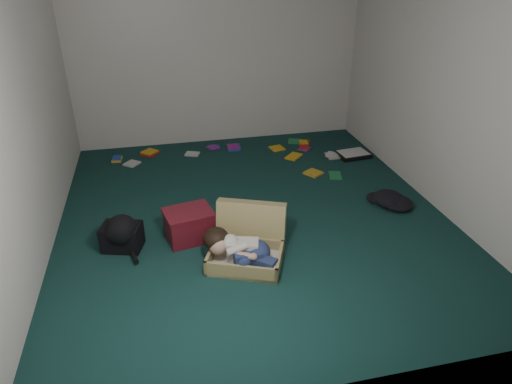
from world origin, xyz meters
name	(u,v)px	position (x,y,z in m)	size (l,w,h in m)	color
floor	(253,214)	(0.00, 0.00, 0.00)	(4.50, 4.50, 0.00)	#123431
wall_back	(217,50)	(0.00, 2.25, 1.30)	(4.50, 4.50, 0.00)	silver
wall_front	(346,215)	(0.00, -2.25, 1.30)	(4.50, 4.50, 0.00)	silver
wall_left	(24,110)	(-2.00, 0.00, 1.30)	(4.50, 4.50, 0.00)	silver
wall_right	(443,84)	(2.00, 0.00, 1.30)	(4.50, 4.50, 0.00)	silver
suitcase	(248,243)	(-0.21, -0.73, 0.14)	(0.84, 0.83, 0.48)	tan
person	(239,249)	(-0.31, -0.86, 0.18)	(0.63, 0.52, 0.29)	beige
maroon_bin	(189,225)	(-0.70, -0.31, 0.16)	(0.51, 0.44, 0.31)	maroon
backpack	(122,236)	(-1.34, -0.33, 0.13)	(0.45, 0.36, 0.27)	black
clothing_pile	(391,198)	(1.56, -0.09, 0.06)	(0.40, 0.33, 0.13)	black
paper_tray	(353,154)	(1.68, 1.23, 0.03)	(0.46, 0.37, 0.06)	black
book_scatter	(250,154)	(0.30, 1.58, 0.01)	(3.09, 1.50, 0.02)	gold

